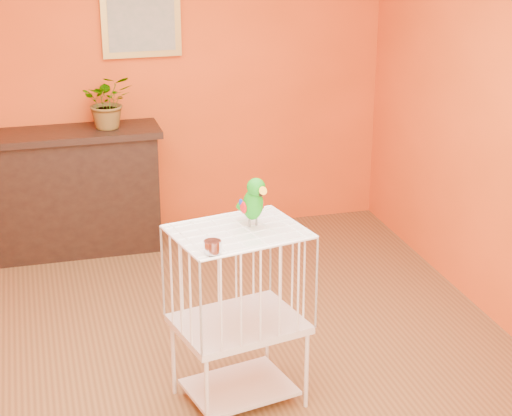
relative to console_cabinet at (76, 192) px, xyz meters
name	(u,v)px	position (x,y,z in m)	size (l,w,h in m)	color
ground	(206,365)	(0.60, -2.02, -0.50)	(4.50, 4.50, 0.00)	brown
room_shell	(200,114)	(0.60, -2.02, 1.08)	(4.50, 4.50, 4.50)	#E44D15
console_cabinet	(76,192)	(0.00, 0.00, 0.00)	(1.35, 0.48, 1.00)	black
potted_plant	(109,108)	(0.29, -0.02, 0.66)	(0.38, 0.42, 0.33)	#26722D
framed_picture	(141,25)	(0.60, 0.20, 1.25)	(0.62, 0.04, 0.50)	#A6853B
birdcage	(239,315)	(0.71, -2.44, 0.04)	(0.77, 0.65, 1.04)	silver
feed_cup	(213,247)	(0.51, -2.69, 0.58)	(0.09, 0.09, 0.06)	silver
parrot	(253,201)	(0.80, -2.39, 0.68)	(0.15, 0.25, 0.28)	#59544C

